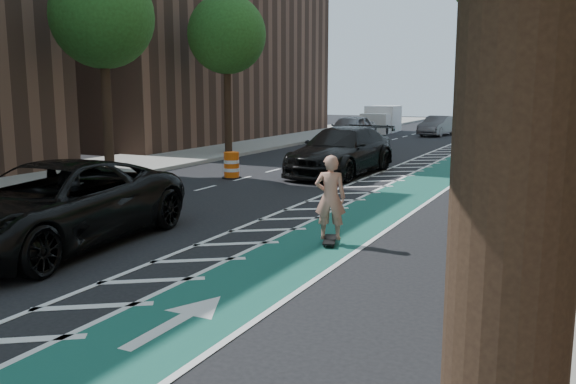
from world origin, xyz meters
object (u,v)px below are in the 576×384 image
Objects in this scene: suv_near at (52,205)px; suv_far at (342,151)px; skateboarder at (330,197)px; barrel_a at (150,197)px.

suv_near is 1.03× the size of suv_far.
skateboarder is at bearing 23.19° from suv_near.
suv_far is at bearing 78.59° from suv_near.
barrel_a is at bearing -98.34° from suv_far.
suv_far is 6.44× the size of barrel_a.
skateboarder reaches higher than suv_far.
suv_far is (1.38, 12.79, 0.01)m from suv_near.
suv_near reaches higher than barrel_a.
barrel_a is at bearing -27.70° from skateboarder.
suv_near is 12.87m from suv_far.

